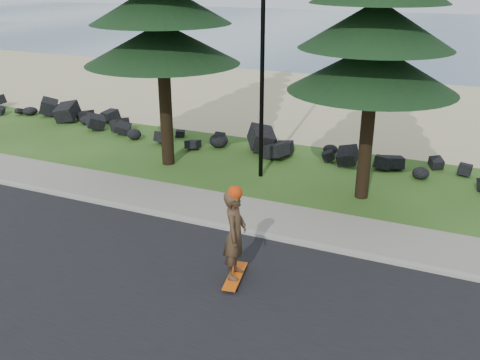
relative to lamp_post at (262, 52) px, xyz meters
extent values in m
plane|color=#2D4E18|center=(0.00, -3.20, -4.13)|extent=(160.00, 160.00, 0.00)
cube|color=black|center=(0.00, -7.70, -4.12)|extent=(160.00, 7.00, 0.02)
cube|color=#A8A697|center=(0.00, -4.10, -4.08)|extent=(160.00, 0.20, 0.10)
cube|color=gray|center=(0.00, -3.00, -4.09)|extent=(160.00, 2.00, 0.08)
cube|color=beige|center=(0.00, 11.30, -4.13)|extent=(160.00, 15.00, 0.01)
cube|color=#3E6277|center=(0.00, 47.80, -4.13)|extent=(160.00, 58.00, 0.01)
cylinder|color=black|center=(0.00, 0.00, -0.13)|extent=(0.14, 0.14, 8.00)
cube|color=#E8560D|center=(1.92, -6.29, -4.02)|extent=(0.52, 1.26, 0.04)
imported|color=#4C3523|center=(1.92, -6.29, -2.98)|extent=(0.62, 0.82, 2.04)
sphere|color=red|center=(1.92, -6.29, -2.00)|extent=(0.33, 0.33, 0.33)
camera|label=1|loc=(6.24, -15.72, 2.41)|focal=40.00mm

